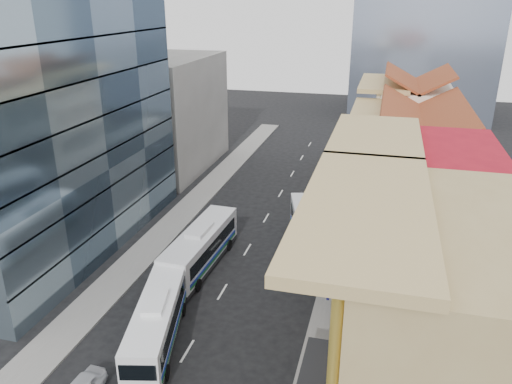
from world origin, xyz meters
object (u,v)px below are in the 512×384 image
(office_tower, at_px, (31,74))
(bus_right, at_px, (311,234))
(shophouse_tan, at_px, (438,338))
(bus_left_far, at_px, (200,247))
(bus_left_near, at_px, (157,321))

(office_tower, bearing_deg, bus_right, 9.20)
(shophouse_tan, relative_size, bus_right, 1.19)
(bus_left_far, bearing_deg, shophouse_tan, -35.69)
(office_tower, distance_m, bus_left_far, 19.34)
(bus_left_far, bearing_deg, bus_right, 29.80)
(shophouse_tan, xyz_separation_m, bus_left_near, (-16.11, 3.34, -4.39))
(office_tower, xyz_separation_m, bus_left_near, (14.89, -10.66, -13.39))
(office_tower, height_order, bus_right, office_tower)
(bus_left_far, bearing_deg, office_tower, 179.51)
(shophouse_tan, distance_m, office_tower, 35.19)
(shophouse_tan, bearing_deg, bus_right, 115.72)
(bus_left_near, bearing_deg, bus_right, 48.34)
(bus_right, bearing_deg, office_tower, 173.94)
(bus_left_far, xyz_separation_m, bus_right, (8.42, 4.36, 0.13))
(bus_left_near, relative_size, bus_right, 0.85)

